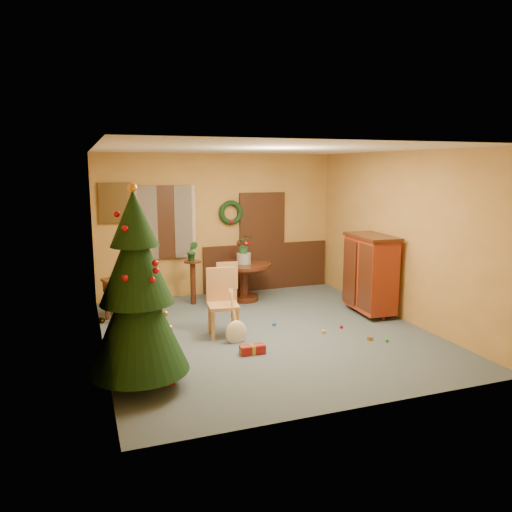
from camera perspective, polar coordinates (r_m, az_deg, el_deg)
name	(u,v)px	position (r m, az deg, el deg)	size (l,w,h in m)	color
room_envelope	(229,240)	(10.45, -3.13, 1.79)	(5.50, 5.50, 5.50)	#3D4A59
dining_table	(244,275)	(9.91, -1.40, -2.14)	(1.09, 1.09, 0.75)	black
urn	(244,258)	(9.85, -1.41, -0.27)	(0.28, 0.28, 0.21)	slate
centerpiece_plant	(244,244)	(9.80, -1.42, 1.38)	(0.33, 0.29, 0.37)	#1E4C23
chair_near	(222,300)	(7.90, -3.89, -5.00)	(0.51, 0.51, 1.07)	#AA6D44
chair_far	(226,283)	(9.35, -3.42, -3.12)	(0.44, 0.44, 0.91)	#AA6D44
guitar	(236,318)	(7.58, -2.31, -7.07)	(0.33, 0.16, 0.78)	#EDE3C5
plant_stand	(193,277)	(9.71, -7.22, -2.42)	(0.33, 0.33, 0.85)	black
stand_plant	(192,251)	(9.62, -7.29, 0.56)	(0.21, 0.17, 0.38)	#19471E
christmas_tree	(137,294)	(6.03, -13.45, -4.22)	(1.19, 1.19, 2.46)	#382111
writing_desk	(128,287)	(9.01, -14.38, -3.50)	(0.91, 0.63, 0.74)	black
sideboard	(370,272)	(9.19, 12.95, -1.79)	(0.66, 1.16, 1.44)	#511509
gift_a	(153,368)	(6.70, -11.66, -12.44)	(0.35, 0.30, 0.17)	brown
gift_b	(165,375)	(6.42, -10.37, -13.18)	(0.22, 0.22, 0.22)	maroon
gift_c	(131,351)	(7.38, -14.07, -10.52)	(0.28, 0.29, 0.13)	brown
gift_d	(253,350)	(7.24, -0.40, -10.65)	(0.37, 0.16, 0.13)	maroon
toy_a	(274,324)	(8.46, 2.08, -7.81)	(0.08, 0.05, 0.05)	#245C9D
toy_b	(387,340)	(7.96, 14.72, -9.27)	(0.06, 0.06, 0.06)	green
toy_c	(324,332)	(8.16, 7.72, -8.59)	(0.08, 0.05, 0.05)	gold
toy_d	(341,327)	(8.44, 9.72, -7.96)	(0.06, 0.06, 0.06)	#AB0B17
toy_e	(370,339)	(7.97, 12.91, -9.22)	(0.08, 0.05, 0.05)	#C0872D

